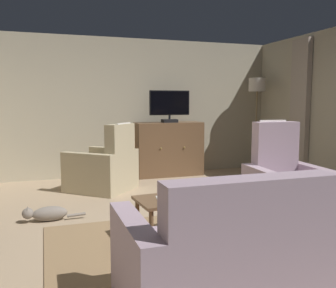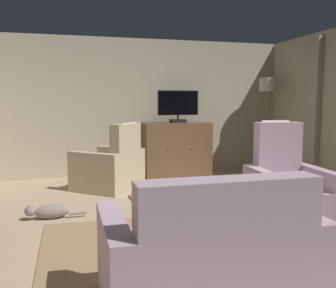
{
  "view_description": "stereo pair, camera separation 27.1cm",
  "coord_description": "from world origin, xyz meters",
  "px_view_note": "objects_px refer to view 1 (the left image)",
  "views": [
    {
      "loc": [
        -1.47,
        -3.94,
        1.42
      ],
      "look_at": [
        -0.06,
        0.27,
        0.91
      ],
      "focal_mm": 39.87,
      "sensor_mm": 36.0,
      "label": 1
    },
    {
      "loc": [
        -1.21,
        -4.02,
        1.42
      ],
      "look_at": [
        -0.06,
        0.27,
        0.91
      ],
      "focal_mm": 39.87,
      "sensor_mm": 36.0,
      "label": 2
    }
  ],
  "objects_px": {
    "cat": "(47,214)",
    "folded_newspaper": "(171,198)",
    "television": "(170,105)",
    "floor_lamp": "(257,96)",
    "armchair_angled_to_table": "(104,169)",
    "sofa_floral": "(227,262)",
    "armchair_in_far_corner": "(286,191)",
    "tv_remote": "(164,198)",
    "coffee_table": "(181,202)",
    "tv_cabinet": "(169,150)"
  },
  "relations": [
    {
      "from": "cat",
      "to": "folded_newspaper",
      "type": "bearing_deg",
      "value": -40.94
    },
    {
      "from": "television",
      "to": "floor_lamp",
      "type": "distance_m",
      "value": 1.81
    },
    {
      "from": "armchair_angled_to_table",
      "to": "floor_lamp",
      "type": "relative_size",
      "value": 0.67
    },
    {
      "from": "sofa_floral",
      "to": "armchair_in_far_corner",
      "type": "height_order",
      "value": "armchair_in_far_corner"
    },
    {
      "from": "tv_remote",
      "to": "armchair_angled_to_table",
      "type": "relative_size",
      "value": 0.14
    },
    {
      "from": "floor_lamp",
      "to": "sofa_floral",
      "type": "bearing_deg",
      "value": -123.7
    },
    {
      "from": "folded_newspaper",
      "to": "cat",
      "type": "distance_m",
      "value": 1.64
    },
    {
      "from": "cat",
      "to": "floor_lamp",
      "type": "distance_m",
      "value": 4.74
    },
    {
      "from": "coffee_table",
      "to": "cat",
      "type": "bearing_deg",
      "value": 141.97
    },
    {
      "from": "tv_remote",
      "to": "armchair_angled_to_table",
      "type": "bearing_deg",
      "value": 49.56
    },
    {
      "from": "armchair_angled_to_table",
      "to": "cat",
      "type": "bearing_deg",
      "value": -123.46
    },
    {
      "from": "television",
      "to": "floor_lamp",
      "type": "xyz_separation_m",
      "value": [
        1.8,
        -0.12,
        0.18
      ]
    },
    {
      "from": "tv_cabinet",
      "to": "sofa_floral",
      "type": "xyz_separation_m",
      "value": [
        -1.11,
        -4.54,
        -0.16
      ]
    },
    {
      "from": "sofa_floral",
      "to": "armchair_in_far_corner",
      "type": "bearing_deg",
      "value": 43.71
    },
    {
      "from": "tv_remote",
      "to": "sofa_floral",
      "type": "bearing_deg",
      "value": -134.65
    },
    {
      "from": "sofa_floral",
      "to": "armchair_angled_to_table",
      "type": "bearing_deg",
      "value": 94.01
    },
    {
      "from": "tv_remote",
      "to": "floor_lamp",
      "type": "relative_size",
      "value": 0.09
    },
    {
      "from": "coffee_table",
      "to": "armchair_in_far_corner",
      "type": "relative_size",
      "value": 0.8
    },
    {
      "from": "coffee_table",
      "to": "sofa_floral",
      "type": "xyz_separation_m",
      "value": [
        -0.16,
        -1.34,
        -0.05
      ]
    },
    {
      "from": "tv_cabinet",
      "to": "armchair_angled_to_table",
      "type": "height_order",
      "value": "armchair_angled_to_table"
    },
    {
      "from": "armchair_angled_to_table",
      "to": "sofa_floral",
      "type": "bearing_deg",
      "value": -85.99
    },
    {
      "from": "tv_cabinet",
      "to": "floor_lamp",
      "type": "distance_m",
      "value": 2.08
    },
    {
      "from": "tv_cabinet",
      "to": "television",
      "type": "bearing_deg",
      "value": -90.0
    },
    {
      "from": "tv_cabinet",
      "to": "folded_newspaper",
      "type": "relative_size",
      "value": 4.26
    },
    {
      "from": "sofa_floral",
      "to": "tv_remote",
      "type": "bearing_deg",
      "value": 91.27
    },
    {
      "from": "tv_cabinet",
      "to": "coffee_table",
      "type": "height_order",
      "value": "tv_cabinet"
    },
    {
      "from": "tv_cabinet",
      "to": "coffee_table",
      "type": "bearing_deg",
      "value": -106.41
    },
    {
      "from": "tv_remote",
      "to": "folded_newspaper",
      "type": "xyz_separation_m",
      "value": [
        0.08,
        0.01,
        -0.01
      ]
    },
    {
      "from": "coffee_table",
      "to": "folded_newspaper",
      "type": "xyz_separation_m",
      "value": [
        -0.11,
        -0.02,
        0.06
      ]
    },
    {
      "from": "armchair_in_far_corner",
      "to": "tv_cabinet",
      "type": "bearing_deg",
      "value": 98.28
    },
    {
      "from": "television",
      "to": "sofa_floral",
      "type": "height_order",
      "value": "television"
    },
    {
      "from": "cat",
      "to": "television",
      "type": "bearing_deg",
      "value": 43.06
    },
    {
      "from": "coffee_table",
      "to": "television",
      "type": "bearing_deg",
      "value": 73.33
    },
    {
      "from": "armchair_in_far_corner",
      "to": "floor_lamp",
      "type": "relative_size",
      "value": 0.63
    },
    {
      "from": "television",
      "to": "armchair_in_far_corner",
      "type": "xyz_separation_m",
      "value": [
        0.44,
        -3.0,
        -0.98
      ]
    },
    {
      "from": "armchair_angled_to_table",
      "to": "television",
      "type": "bearing_deg",
      "value": 29.08
    },
    {
      "from": "tv_cabinet",
      "to": "armchair_in_far_corner",
      "type": "xyz_separation_m",
      "value": [
        0.44,
        -3.05,
        -0.13
      ]
    },
    {
      "from": "tv_remote",
      "to": "cat",
      "type": "xyz_separation_m",
      "value": [
        -1.13,
        1.06,
        -0.36
      ]
    },
    {
      "from": "television",
      "to": "sofa_floral",
      "type": "distance_m",
      "value": 4.73
    },
    {
      "from": "sofa_floral",
      "to": "television",
      "type": "bearing_deg",
      "value": 76.13
    },
    {
      "from": "coffee_table",
      "to": "floor_lamp",
      "type": "height_order",
      "value": "floor_lamp"
    },
    {
      "from": "cat",
      "to": "floor_lamp",
      "type": "height_order",
      "value": "floor_lamp"
    },
    {
      "from": "coffee_table",
      "to": "sofa_floral",
      "type": "distance_m",
      "value": 1.35
    },
    {
      "from": "sofa_floral",
      "to": "coffee_table",
      "type": "bearing_deg",
      "value": 82.98
    },
    {
      "from": "folded_newspaper",
      "to": "cat",
      "type": "height_order",
      "value": "folded_newspaper"
    },
    {
      "from": "coffee_table",
      "to": "armchair_in_far_corner",
      "type": "height_order",
      "value": "armchair_in_far_corner"
    },
    {
      "from": "armchair_angled_to_table",
      "to": "floor_lamp",
      "type": "bearing_deg",
      "value": 11.35
    },
    {
      "from": "coffee_table",
      "to": "armchair_angled_to_table",
      "type": "height_order",
      "value": "armchair_angled_to_table"
    },
    {
      "from": "television",
      "to": "folded_newspaper",
      "type": "height_order",
      "value": "television"
    },
    {
      "from": "armchair_angled_to_table",
      "to": "tv_remote",
      "type": "bearing_deg",
      "value": -84.51
    }
  ]
}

